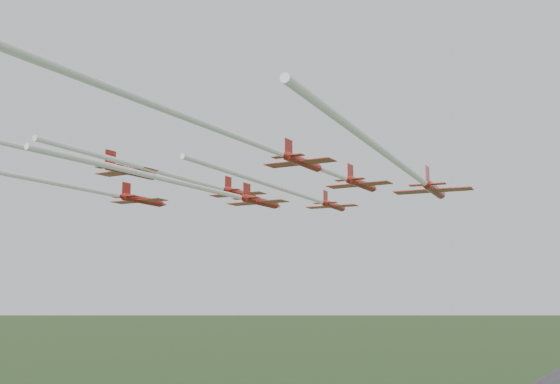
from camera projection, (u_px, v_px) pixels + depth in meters
The scene contains 8 objects.
jet_lead at pixel (307, 197), 97.60m from camera, with size 11.07×51.33×2.67m.
jet_row2_left at pixel (206, 184), 92.17m from camera, with size 10.65×48.41×2.77m.
jet_row2_right at pixel (305, 163), 77.68m from camera, with size 10.15×70.45×2.91m.
jet_row3_left at pixel (101, 192), 92.45m from camera, with size 10.51×47.61×2.87m.
jet_row3_mid at pixel (223, 193), 82.13m from camera, with size 9.24×47.01×2.72m.
jet_row3_right at pixel (414, 175), 68.18m from camera, with size 12.70×52.46×2.88m.
jet_row4_left at pixel (8, 144), 66.83m from camera, with size 9.01×68.65×2.67m.
jet_row4_right at pixel (249, 141), 60.87m from camera, with size 8.33×49.80×2.45m.
Camera 1 is at (48.71, -80.01, 42.12)m, focal length 40.00 mm.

